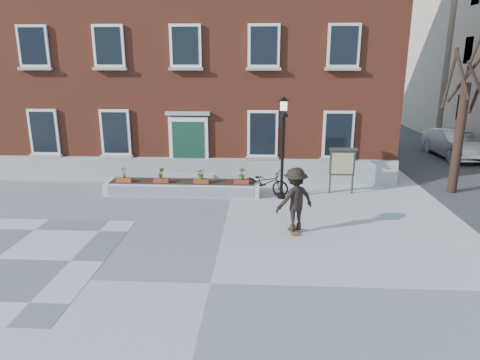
# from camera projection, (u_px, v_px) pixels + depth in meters

# --- Properties ---
(ground) EXTENTS (100.00, 100.00, 0.00)m
(ground) POSITION_uv_depth(u_px,v_px,m) (210.00, 283.00, 10.34)
(ground) COLOR #9C9C9F
(ground) RESTS_ON ground
(bicycle) EXTENTS (2.05, 1.22, 1.02)m
(bicycle) POSITION_uv_depth(u_px,v_px,m) (265.00, 183.00, 17.10)
(bicycle) COLOR black
(bicycle) RESTS_ON ground
(parked_car) EXTENTS (1.94, 4.81, 1.55)m
(parked_car) POSITION_uv_depth(u_px,v_px,m) (453.00, 144.00, 23.69)
(parked_car) COLOR #B2B4B7
(parked_car) RESTS_ON ground
(brick_building) EXTENTS (18.40, 10.85, 12.60)m
(brick_building) POSITION_uv_depth(u_px,v_px,m) (202.00, 39.00, 22.20)
(brick_building) COLOR brown
(brick_building) RESTS_ON ground
(planter_assembly) EXTENTS (6.20, 1.12, 1.15)m
(planter_assembly) POSITION_uv_depth(u_px,v_px,m) (183.00, 187.00, 17.27)
(planter_assembly) COLOR silver
(planter_assembly) RESTS_ON ground
(bare_tree) EXTENTS (1.83, 1.83, 6.16)m
(bare_tree) POSITION_uv_depth(u_px,v_px,m) (461.00, 124.00, 16.83)
(bare_tree) COLOR #301E15
(bare_tree) RESTS_ON ground
(lamp_post) EXTENTS (0.40, 0.40, 3.93)m
(lamp_post) POSITION_uv_depth(u_px,v_px,m) (283.00, 134.00, 16.14)
(lamp_post) COLOR black
(lamp_post) RESTS_ON ground
(notice_board) EXTENTS (1.10, 0.16, 1.87)m
(notice_board) POSITION_uv_depth(u_px,v_px,m) (342.00, 163.00, 17.10)
(notice_board) COLOR #1B3724
(notice_board) RESTS_ON ground
(skateboarder) EXTENTS (1.49, 1.29, 2.08)m
(skateboarder) POSITION_uv_depth(u_px,v_px,m) (295.00, 199.00, 13.21)
(skateboarder) COLOR brown
(skateboarder) RESTS_ON ground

